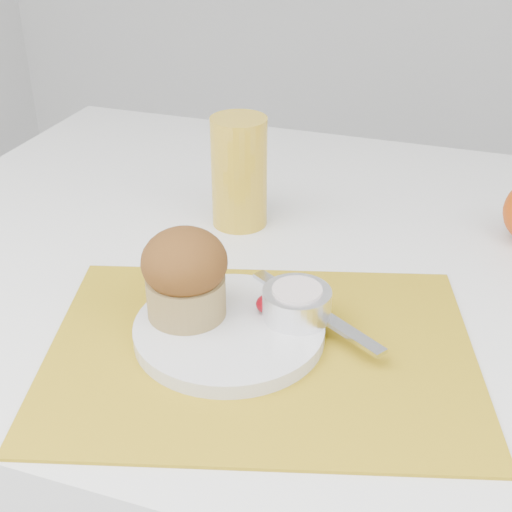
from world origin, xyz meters
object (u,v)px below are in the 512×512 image
(juice_glass, at_px, (239,172))
(muffin, at_px, (185,274))
(plate, at_px, (229,330))
(table, at_px, (346,490))

(juice_glass, xyz_separation_m, muffin, (0.03, -0.23, -0.01))
(plate, height_order, muffin, muffin)
(muffin, bearing_deg, plate, -4.86)
(juice_glass, relative_size, muffin, 1.46)
(juice_glass, bearing_deg, table, -15.28)
(table, bearing_deg, plate, -117.14)
(table, relative_size, muffin, 12.65)
(plate, distance_m, juice_glass, 0.26)
(table, distance_m, juice_glass, 0.48)
(table, bearing_deg, juice_glass, 164.72)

